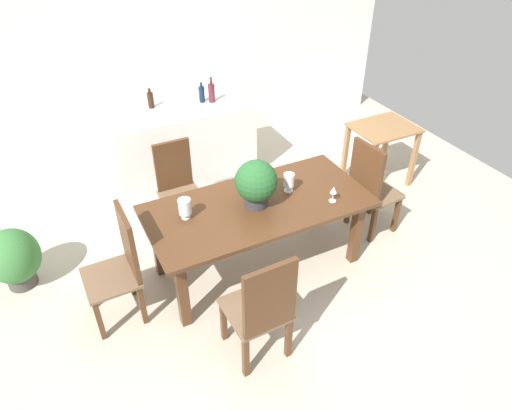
# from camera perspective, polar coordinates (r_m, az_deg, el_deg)

# --- Properties ---
(ground_plane) EXTENTS (7.04, 7.04, 0.00)m
(ground_plane) POSITION_cam_1_polar(r_m,az_deg,el_deg) (4.59, -0.03, -7.02)
(ground_plane) COLOR #BCB29E
(back_wall) EXTENTS (6.40, 0.10, 2.60)m
(back_wall) POSITION_cam_1_polar(r_m,az_deg,el_deg) (6.07, -11.75, 17.80)
(back_wall) COLOR white
(back_wall) RESTS_ON ground
(dining_table) EXTENTS (1.99, 0.95, 0.74)m
(dining_table) POSITION_cam_1_polar(r_m,az_deg,el_deg) (4.14, 0.29, -0.99)
(dining_table) COLOR #4C2D19
(dining_table) RESTS_ON ground
(chair_foot_end) EXTENTS (0.43, 0.48, 1.04)m
(chair_foot_end) POSITION_cam_1_polar(r_m,az_deg,el_deg) (4.78, 13.80, 2.37)
(chair_foot_end) COLOR #4C2D19
(chair_foot_end) RESTS_ON ground
(chair_head_end) EXTENTS (0.43, 0.45, 1.03)m
(chair_head_end) POSITION_cam_1_polar(r_m,az_deg,el_deg) (3.92, -16.25, -6.84)
(chair_head_end) COLOR #4C2D19
(chair_head_end) RESTS_ON ground
(chair_near_left) EXTENTS (0.46, 0.47, 1.05)m
(chair_near_left) POSITION_cam_1_polar(r_m,az_deg,el_deg) (3.43, 0.84, -12.54)
(chair_near_left) COLOR #4C2D19
(chair_near_left) RESTS_ON ground
(chair_far_left) EXTENTS (0.41, 0.41, 0.98)m
(chair_far_left) POSITION_cam_1_polar(r_m,az_deg,el_deg) (4.77, -9.59, 2.50)
(chair_far_left) COLOR #4C2D19
(chair_far_left) RESTS_ON ground
(flower_centerpiece) EXTENTS (0.37, 0.37, 0.43)m
(flower_centerpiece) POSITION_cam_1_polar(r_m,az_deg,el_deg) (3.94, 0.03, 2.75)
(flower_centerpiece) COLOR #333338
(flower_centerpiece) RESTS_ON dining_table
(crystal_vase_left) EXTENTS (0.11, 0.11, 0.19)m
(crystal_vase_left) POSITION_cam_1_polar(r_m,az_deg,el_deg) (3.90, -8.74, -0.26)
(crystal_vase_left) COLOR silver
(crystal_vase_left) RESTS_ON dining_table
(crystal_vase_center_near) EXTENTS (0.10, 0.10, 0.18)m
(crystal_vase_center_near) POSITION_cam_1_polar(r_m,az_deg,el_deg) (4.20, 4.06, 2.98)
(crystal_vase_center_near) COLOR silver
(crystal_vase_center_near) RESTS_ON dining_table
(wine_glass) EXTENTS (0.06, 0.06, 0.15)m
(wine_glass) POSITION_cam_1_polar(r_m,az_deg,el_deg) (4.11, 9.50, 1.71)
(wine_glass) COLOR silver
(wine_glass) RESTS_ON dining_table
(kitchen_counter) EXTENTS (1.65, 0.68, 0.94)m
(kitchen_counter) POSITION_cam_1_polar(r_m,az_deg,el_deg) (5.63, -9.09, 7.32)
(kitchen_counter) COLOR silver
(kitchen_counter) RESTS_ON ground
(wine_bottle_amber) EXTENTS (0.07, 0.07, 0.23)m
(wine_bottle_amber) POSITION_cam_1_polar(r_m,az_deg,el_deg) (5.51, -6.68, 13.37)
(wine_bottle_amber) COLOR #0F1E38
(wine_bottle_amber) RESTS_ON kitchen_counter
(wine_bottle_green) EXTENTS (0.08, 0.08, 0.29)m
(wine_bottle_green) POSITION_cam_1_polar(r_m,az_deg,el_deg) (5.49, -5.48, 13.58)
(wine_bottle_green) COLOR #511E28
(wine_bottle_green) RESTS_ON kitchen_counter
(wine_bottle_clear) EXTENTS (0.07, 0.07, 0.23)m
(wine_bottle_clear) POSITION_cam_1_polar(r_m,az_deg,el_deg) (5.46, -12.82, 12.48)
(wine_bottle_clear) COLOR black
(wine_bottle_clear) RESTS_ON kitchen_counter
(side_table) EXTENTS (0.70, 0.57, 0.74)m
(side_table) POSITION_cam_1_polar(r_m,az_deg,el_deg) (5.63, 15.21, 7.75)
(side_table) COLOR olive
(side_table) RESTS_ON ground
(potted_plant_floor) EXTENTS (0.47, 0.47, 0.60)m
(potted_plant_floor) POSITION_cam_1_polar(r_m,az_deg,el_deg) (4.69, -27.63, -5.79)
(potted_plant_floor) COLOR #423D38
(potted_plant_floor) RESTS_ON ground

